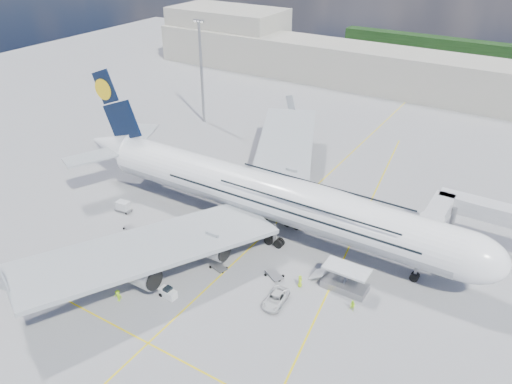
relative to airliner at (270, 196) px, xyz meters
The scene contains 30 objects.
ground 12.13m from the airliner, 91.49° to the right, with size 300.00×300.00×0.00m, color gray.
taxi_line_main 12.13m from the airliner, 91.49° to the right, with size 0.25×220.00×0.01m, color yellow.
taxi_line_cross 30.78m from the airliner, 90.50° to the right, with size 120.00×0.25×0.01m, color yellow.
taxi_line_diag 15.36m from the airliner, ahead, with size 0.25×100.00×0.01m, color yellow.
airliner is the anchor object (origin of this frame).
jet_bridge 31.50m from the airliner, 20.31° to the left, with size 18.80×12.10×8.50m.
cargo_loader 18.87m from the airliner, 23.23° to the right, with size 8.53×3.20×3.67m.
light_mast 53.72m from the airliner, 139.00° to the left, with size 3.00×0.70×25.50m.
terminal 85.00m from the airliner, 90.18° to the left, with size 180.00×16.00×12.00m, color #B2AD9E.
hangar 114.20m from the airliner, 127.98° to the left, with size 40.00×22.00×18.00m, color #B2AD9E.
dolly_row_a 23.17m from the airliner, 121.42° to the right, with size 3.31×2.47×1.87m.
dolly_row_b 24.76m from the airliner, 149.17° to the right, with size 2.97×2.37×0.38m.
dolly_row_c 18.79m from the airliner, 123.47° to the right, with size 3.23×2.27×1.85m.
dolly_back 27.87m from the airliner, 162.14° to the right, with size 3.22×1.93×1.95m.
dolly_nose_far 13.84m from the airliner, 56.47° to the right, with size 3.35×2.81×0.43m.
dolly_nose_near 14.64m from the airliner, 96.42° to the right, with size 3.07×2.15×0.41m.
baggage_tug 23.10m from the airliner, 99.76° to the right, with size 2.71×1.42×1.64m.
catering_truck_inner 20.92m from the airliner, 109.43° to the left, with size 7.39×4.53×4.11m.
catering_truck_outer 30.28m from the airliner, 119.63° to the left, with size 6.81×5.39×3.74m.
service_van 18.97m from the airliner, 57.11° to the right, with size 2.42×5.26×1.46m, color silver.
crew_nose 29.66m from the airliner, 11.51° to the left, with size 0.65×0.42×1.77m, color #C9E117.
crew_loader 23.04m from the airliner, 29.31° to the right, with size 0.82×0.64×1.69m, color #BDFF1A.
crew_wing 14.87m from the airliner, 141.27° to the right, with size 1.05×0.44×1.80m, color #C6F91A.
crew_van 16.07m from the airliner, 42.64° to the right, with size 0.93×0.61×1.91m, color #B7EB18.
crew_tug 28.43m from the airliner, 109.20° to the right, with size 1.20×0.69×1.86m, color #B4FB1A.
cone_wing_left_inner 18.22m from the airliner, 128.38° to the left, with size 0.47×0.47×0.59m.
cone_wing_left_outer 28.58m from the airliner, 125.62° to the left, with size 0.40×0.40×0.51m.
cone_wing_right_inner 11.26m from the airliner, 128.31° to the right, with size 0.39×0.39×0.50m.
cone_wing_right_outer 29.58m from the airliner, 132.56° to the right, with size 0.42×0.42×0.53m.
cone_tail 30.22m from the airliner, 168.37° to the right, with size 0.39×0.39×0.49m.
Camera 1 is at (35.53, -51.48, 47.60)m, focal length 35.00 mm.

